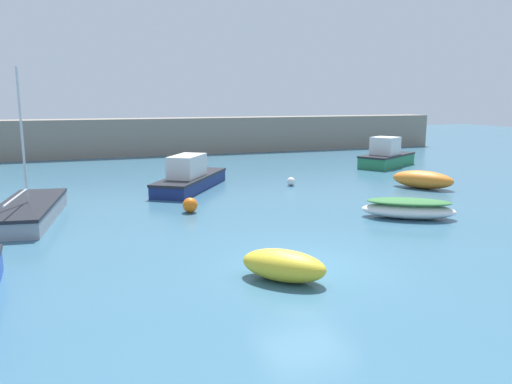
# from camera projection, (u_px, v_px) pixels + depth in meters

# --- Properties ---
(ground_plane) EXTENTS (120.00, 120.00, 0.20)m
(ground_plane) POSITION_uv_depth(u_px,v_px,m) (305.00, 269.00, 13.66)
(ground_plane) COLOR #38667F
(harbor_breakwater) EXTENTS (52.20, 2.51, 2.93)m
(harbor_breakwater) POSITION_uv_depth(u_px,v_px,m) (150.00, 137.00, 40.33)
(harbor_breakwater) COLOR gray
(harbor_breakwater) RESTS_ON ground_plane
(rowboat_blue_near) EXTENTS (2.80, 3.28, 0.89)m
(rowboat_blue_near) POSITION_uv_depth(u_px,v_px,m) (423.00, 180.00, 25.32)
(rowboat_blue_near) COLOR orange
(rowboat_blue_near) RESTS_ON ground_plane
(motorboat_with_cabin) EXTENTS (4.92, 6.16, 1.76)m
(motorboat_with_cabin) POSITION_uv_depth(u_px,v_px,m) (190.00, 177.00, 24.97)
(motorboat_with_cabin) COLOR navy
(motorboat_with_cabin) RESTS_ON ground_plane
(cabin_cruiser_white) EXTENTS (5.15, 4.15, 1.99)m
(cabin_cruiser_white) POSITION_uv_depth(u_px,v_px,m) (386.00, 156.00, 33.37)
(cabin_cruiser_white) COLOR #287A4C
(cabin_cruiser_white) RESTS_ON ground_plane
(dinghy_near_pier) EXTENTS (2.31, 2.35, 0.78)m
(dinghy_near_pier) POSITION_uv_depth(u_px,v_px,m) (284.00, 265.00, 12.47)
(dinghy_near_pier) COLOR yellow
(dinghy_near_pier) RESTS_ON ground_plane
(rowboat_with_red_cover) EXTENTS (3.73, 3.01, 0.75)m
(rowboat_with_red_cover) POSITION_uv_depth(u_px,v_px,m) (408.00, 208.00, 19.02)
(rowboat_with_red_cover) COLOR white
(rowboat_with_red_cover) RESTS_ON ground_plane
(sailboat_tall_mast) EXTENTS (2.68, 6.13, 5.62)m
(sailboat_tall_mast) POSITION_uv_depth(u_px,v_px,m) (28.00, 211.00, 18.61)
(sailboat_tall_mast) COLOR gray
(sailboat_tall_mast) RESTS_ON ground_plane
(mooring_buoy_orange) EXTENTS (0.60, 0.60, 0.60)m
(mooring_buoy_orange) POSITION_uv_depth(u_px,v_px,m) (190.00, 205.00, 19.94)
(mooring_buoy_orange) COLOR orange
(mooring_buoy_orange) RESTS_ON ground_plane
(mooring_buoy_white) EXTENTS (0.44, 0.44, 0.44)m
(mooring_buoy_white) POSITION_uv_depth(u_px,v_px,m) (291.00, 181.00, 26.10)
(mooring_buoy_white) COLOR white
(mooring_buoy_white) RESTS_ON ground_plane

